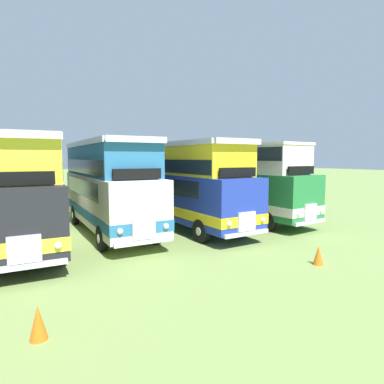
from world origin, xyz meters
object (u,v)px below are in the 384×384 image
at_px(bus_third_in_row, 19,189).
at_px(bus_sixth_in_row, 232,178).
at_px(bus_fifth_in_row, 182,183).
at_px(cone_near_end, 318,255).
at_px(bus_fourth_in_row, 108,185).
at_px(cone_mid_row, 38,323).

xyz_separation_m(bus_third_in_row, bus_sixth_in_row, (11.75, 0.16, 0.11)).
bearing_deg(bus_fifth_in_row, bus_third_in_row, 177.18).
xyz_separation_m(bus_third_in_row, bus_fifth_in_row, (7.84, -0.39, -0.00)).
distance_m(bus_fifth_in_row, bus_sixth_in_row, 3.95).
relative_size(bus_sixth_in_row, cone_near_end, 16.77).
bearing_deg(bus_third_in_row, cone_near_end, -45.58).
xyz_separation_m(bus_fourth_in_row, cone_near_end, (4.63, -8.85, -2.02)).
bearing_deg(cone_near_end, bus_third_in_row, 134.42).
height_order(bus_fifth_in_row, bus_sixth_in_row, bus_fifth_in_row).
bearing_deg(cone_mid_row, bus_sixth_in_row, 36.66).
xyz_separation_m(bus_fourth_in_row, bus_sixth_in_row, (7.83, 0.03, 0.12)).
relative_size(bus_third_in_row, cone_near_end, 16.61).
distance_m(bus_third_in_row, cone_mid_row, 9.09).
height_order(bus_third_in_row, bus_sixth_in_row, bus_third_in_row).
distance_m(bus_third_in_row, bus_fourth_in_row, 3.92).
xyz_separation_m(bus_sixth_in_row, cone_mid_row, (-12.11, -9.01, -2.11)).
bearing_deg(bus_fifth_in_row, cone_near_end, -85.11).
relative_size(bus_third_in_row, bus_fourth_in_row, 1.14).
bearing_deg(bus_sixth_in_row, bus_third_in_row, -179.24).
bearing_deg(bus_sixth_in_row, cone_mid_row, -143.34).
bearing_deg(bus_sixth_in_row, bus_fifth_in_row, -172.12).
bearing_deg(cone_mid_row, bus_third_in_row, 87.67).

